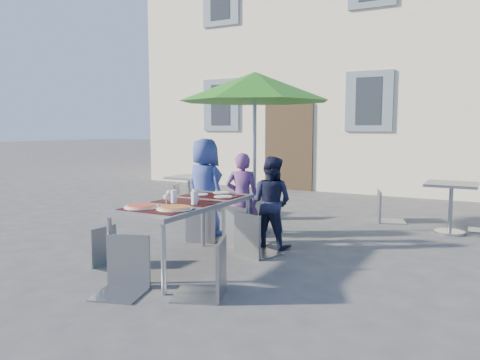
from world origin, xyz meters
The scene contains 22 objects.
ground centered at (0.00, 0.00, 0.00)m, with size 90.00×90.00×0.00m, color #404143.
building centered at (0.00, 11.50, 4.85)m, with size 13.60×8.20×11.10m.
dining_table centered at (-0.42, 0.69, 0.70)m, with size 0.80×1.85×0.76m.
pizza_near_left centered at (-0.61, 0.14, 0.77)m, with size 0.37×0.37×0.03m.
pizza_near_right centered at (-0.24, 0.23, 0.77)m, with size 0.37×0.37×0.03m.
glassware centered at (-0.39, 0.59, 0.83)m, with size 0.46×0.45×0.15m.
place_settings centered at (-0.42, 1.31, 0.76)m, with size 0.61×0.52×0.01m.
child_0 centered at (-1.08, 2.10, 0.72)m, with size 0.70×0.46×1.44m, color #364995.
child_1 centered at (-0.39, 1.98, 0.63)m, with size 0.46×0.30×1.25m, color #683B78.
child_2 centered at (0.05, 1.96, 0.61)m, with size 0.59×0.34×1.22m, color #181D36.
chair_0 centered at (-0.90, 1.77, 0.57)m, with size 0.51×0.52×0.97m.
chair_1 centered at (-0.30, 1.79, 0.62)m, with size 0.54×0.54×1.06m.
chair_2 centered at (0.05, 1.47, 0.62)m, with size 0.60×0.60×1.04m.
chair_3 centered at (-1.19, 0.26, 0.50)m, with size 0.40×0.39×0.87m.
chair_4 centered at (0.32, 0.01, 0.62)m, with size 0.61×0.60×1.05m.
chair_5 centered at (-0.49, -0.28, 0.60)m, with size 0.57×0.57×1.02m.
patio_umbrella centered at (-0.55, 2.67, 2.17)m, with size 2.27×2.27×2.41m.
cafe_table_0 centered at (-2.25, 3.38, 0.47)m, with size 0.66×0.66×0.71m.
bg_chair_l_0 centered at (-2.63, 3.68, 0.58)m, with size 0.58×0.58×0.99m.
bg_chair_r_0 centered at (-0.94, 3.72, 0.61)m, with size 0.61×0.60×1.03m.
cafe_table_1 centered at (2.09, 3.96, 0.54)m, with size 0.72×0.72×0.77m.
bg_chair_l_1 centered at (1.05, 4.44, 0.59)m, with size 0.56×0.56×1.00m.
Camera 1 is at (2.62, -3.62, 1.59)m, focal length 35.00 mm.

